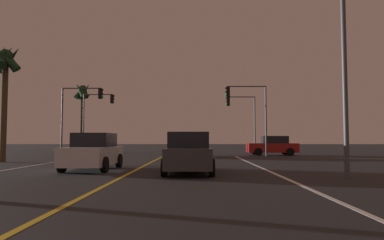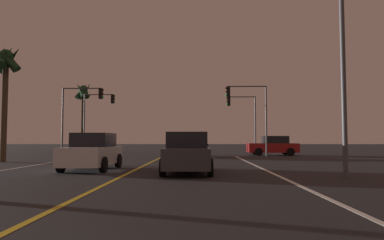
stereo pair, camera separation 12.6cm
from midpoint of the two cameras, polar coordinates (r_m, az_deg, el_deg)
lane_edge_right at (r=12.21m, az=15.90°, el=-9.71°), size 0.16×32.99×0.01m
lane_center_divider at (r=12.14m, az=-12.98°, el=-9.79°), size 0.16×32.99×0.01m
car_oncoming at (r=16.50m, az=-16.32°, el=-5.14°), size 2.02×4.30×1.70m
car_ahead_far at (r=27.44m, az=0.59°, el=-4.46°), size 2.02×4.30×1.70m
car_lead_same_lane at (r=14.29m, az=-0.79°, el=-5.58°), size 2.02×4.30×1.70m
car_crossing_side at (r=30.87m, az=13.18°, el=-4.24°), size 4.30×2.02×1.70m
traffic_light_near_right at (r=29.17m, az=9.02°, el=2.67°), size 3.49×0.36×5.93m
traffic_light_near_left at (r=30.48m, az=-18.07°, el=2.38°), size 3.56×0.36×5.80m
traffic_light_far_right at (r=34.61m, az=8.11°, el=1.46°), size 2.96×0.36×5.72m
traffic_light_far_left at (r=35.78m, az=-15.54°, el=1.70°), size 3.19×0.36×5.99m
street_lamp_right_near at (r=13.85m, az=21.71°, el=11.01°), size 2.26×0.44×7.41m
palm_tree_left_mid at (r=24.64m, az=-28.85°, el=7.73°), size 2.23×2.22×7.59m
palm_tree_left_far at (r=38.15m, az=-17.90°, el=3.78°), size 2.19×2.08×7.49m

